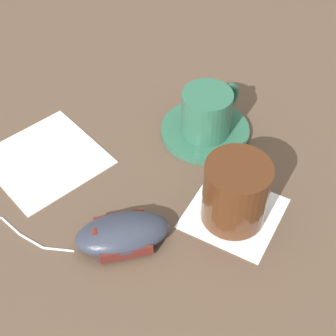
% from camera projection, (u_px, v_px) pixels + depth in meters
% --- Properties ---
extents(ground_plane, '(3.00, 3.00, 0.00)m').
position_uv_depth(ground_plane, '(174.00, 178.00, 0.72)').
color(ground_plane, brown).
extents(saucer, '(0.13, 0.13, 0.01)m').
position_uv_depth(saucer, '(205.00, 131.00, 0.78)').
color(saucer, '#2D664C').
rests_on(saucer, ground).
extents(coffee_cup, '(0.10, 0.07, 0.07)m').
position_uv_depth(coffee_cup, '(208.00, 112.00, 0.75)').
color(coffee_cup, '#2D664C').
rests_on(coffee_cup, saucer).
extents(computer_mouse, '(0.13, 0.11, 0.04)m').
position_uv_depth(computer_mouse, '(123.00, 233.00, 0.64)').
color(computer_mouse, '#2D3342').
rests_on(computer_mouse, ground).
extents(mouse_cable, '(0.07, 0.18, 0.00)m').
position_uv_depth(mouse_cable, '(10.00, 227.00, 0.66)').
color(mouse_cable, white).
rests_on(mouse_cable, ground).
extents(napkin_under_glass, '(0.15, 0.15, 0.00)m').
position_uv_depth(napkin_under_glass, '(234.00, 213.00, 0.68)').
color(napkin_under_glass, white).
rests_on(napkin_under_glass, ground).
extents(drinking_glass, '(0.08, 0.08, 0.09)m').
position_uv_depth(drinking_glass, '(236.00, 192.00, 0.64)').
color(drinking_glass, '#4C2814').
rests_on(drinking_glass, napkin_under_glass).
extents(napkin_spare, '(0.15, 0.15, 0.00)m').
position_uv_depth(napkin_spare, '(46.00, 159.00, 0.74)').
color(napkin_spare, silver).
rests_on(napkin_spare, ground).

